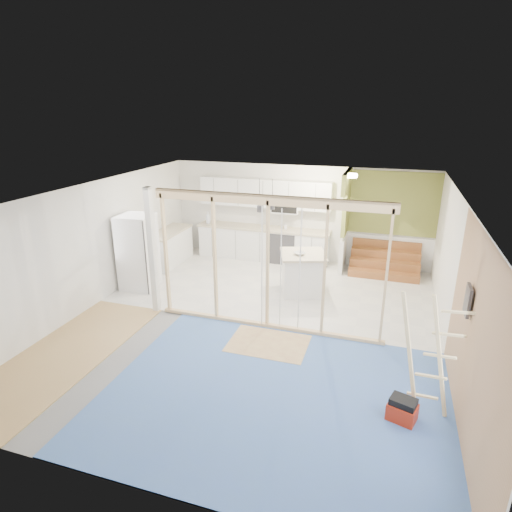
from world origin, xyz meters
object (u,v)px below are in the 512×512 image
(toolbox, at_px, (402,410))
(ladder, at_px, (428,355))
(island, at_px, (302,273))
(fridge, at_px, (138,252))

(toolbox, height_order, ladder, ladder)
(island, relative_size, ladder, 0.71)
(ladder, bearing_deg, toolbox, -110.90)
(toolbox, xyz_separation_m, ladder, (0.26, 0.30, 0.72))
(toolbox, distance_m, ladder, 0.82)
(island, bearing_deg, fridge, 175.03)
(island, xyz_separation_m, toolbox, (2.17, -3.75, -0.31))
(fridge, distance_m, toolbox, 6.55)
(fridge, relative_size, toolbox, 4.01)
(island, height_order, ladder, ladder)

